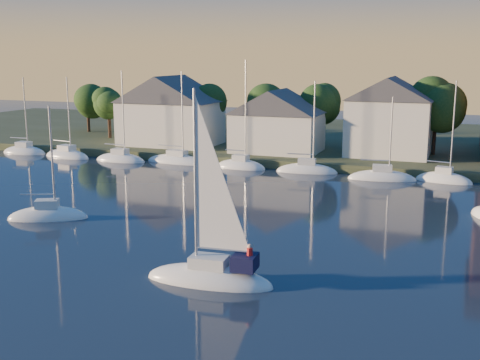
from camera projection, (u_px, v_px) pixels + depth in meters
The scene contains 9 objects.
shoreline_land at pixel (348, 143), 93.67m from camera, with size 160.00×50.00×2.00m, color #323B22.
wooden_dock at pixel (312, 168), 72.60m from camera, with size 120.00×3.00×1.00m, color brown.
clubhouse_west at pixel (171, 109), 84.48m from camera, with size 13.65×9.45×9.64m.
clubhouse_centre at pixel (277, 120), 78.20m from camera, with size 11.55×8.40×8.08m.
clubhouse_east at pixel (389, 116), 75.03m from camera, with size 10.50×8.40×9.80m.
tree_line at pixel (348, 103), 80.52m from camera, with size 93.40×5.40×8.90m.
moored_fleet at pixel (242, 168), 72.59m from camera, with size 71.50×2.40×12.05m.
hero_sailboat at pixel (211, 274), 36.01m from camera, with size 8.12×3.12×12.67m.
drifting_sailboat_left at pixel (48, 218), 50.15m from camera, with size 6.86×4.84×10.51m.
Camera 1 is at (16.99, -17.86, 13.39)m, focal length 45.00 mm.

